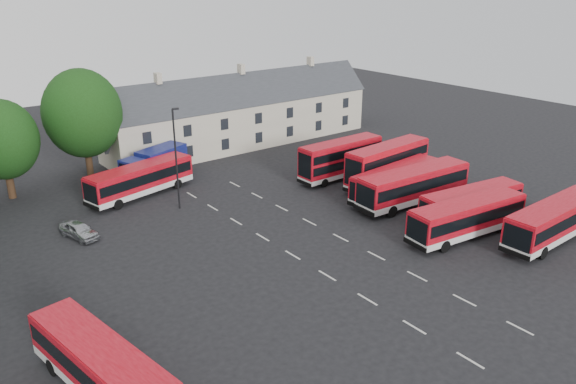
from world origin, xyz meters
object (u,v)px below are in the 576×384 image
bus_dd_south (387,162)px  bus_row_a (555,219)px  lamppost (176,157)px  bus_west (101,365)px  box_truck (155,163)px  silver_car (79,230)px

bus_dd_south → bus_row_a: bearing=-91.1°
bus_dd_south → lamppost: size_ratio=1.13×
bus_west → box_truck: bearing=-39.0°
bus_dd_south → bus_west: size_ratio=0.97×
bus_dd_south → silver_car: bearing=162.5°
bus_west → lamppost: (14.63, 19.92, 3.18)m
bus_west → lamppost: bearing=-45.4°
bus_dd_south → silver_car: (-29.04, 6.79, -1.77)m
bus_dd_south → bus_west: bearing=-164.3°
box_truck → bus_west: bearing=-139.7°
bus_west → box_truck: box_truck is taller
box_truck → bus_row_a: bearing=-79.9°
bus_row_a → box_truck: box_truck is taller
bus_west → lamppost: lamppost is taller
bus_west → silver_car: size_ratio=2.80×
bus_row_a → lamppost: 32.17m
lamppost → box_truck: bearing=78.7°
bus_dd_south → lamppost: (-19.62, 7.38, 2.57)m
bus_dd_south → silver_car: size_ratio=2.70×
silver_car → bus_row_a: bearing=-54.3°
bus_west → box_truck: size_ratio=1.39×
bus_row_a → lamppost: size_ratio=1.21×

